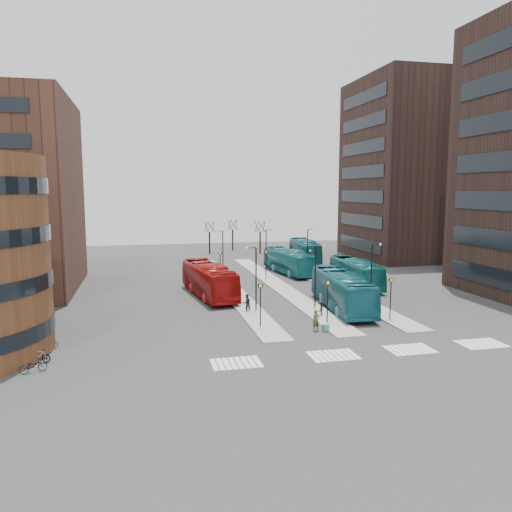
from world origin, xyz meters
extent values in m
plane|color=#2C2C2F|center=(0.00, 0.00, 0.00)|extent=(160.00, 160.00, 0.00)
cube|color=gray|center=(-4.00, 30.00, 0.07)|extent=(2.50, 45.00, 0.15)
cube|color=gray|center=(2.00, 30.00, 0.07)|extent=(2.50, 45.00, 0.15)
cube|color=gray|center=(8.00, 30.00, 0.07)|extent=(2.50, 45.00, 0.15)
cube|color=#1D26A1|center=(0.61, 9.73, 0.31)|extent=(0.55, 0.47, 0.61)
imported|color=#9A0E0B|center=(-6.97, 25.63, 1.81)|extent=(4.83, 13.31, 3.62)
imported|color=#155E6C|center=(5.01, 16.92, 1.82)|extent=(4.41, 13.32, 3.64)
imported|color=#16696F|center=(5.86, 38.03, 1.69)|extent=(4.38, 12.42, 3.39)
imported|color=#12595C|center=(11.14, 27.37, 1.66)|extent=(3.46, 12.03, 3.31)
imported|color=#12525A|center=(11.87, 48.98, 1.77)|extent=(4.48, 12.95, 3.53)
imported|color=#424328|center=(-0.13, 10.05, 0.89)|extent=(0.69, 0.49, 1.78)
imported|color=black|center=(-4.38, 17.72, 0.87)|extent=(0.98, 0.84, 1.74)
imported|color=black|center=(3.71, 15.06, 0.86)|extent=(0.76, 1.10, 1.73)
imported|color=black|center=(1.97, 14.63, 0.76)|extent=(0.99, 1.13, 1.52)
imported|color=gray|center=(-21.00, 5.17, 0.44)|extent=(1.77, 1.13, 0.88)
imported|color=gray|center=(-21.00, 7.05, 0.48)|extent=(1.67, 0.89, 0.97)
imported|color=gray|center=(-21.00, 9.88, 0.41)|extent=(1.66, 1.03, 0.83)
cube|color=silver|center=(-9.50, 4.00, 0.01)|extent=(0.35, 2.40, 0.01)
cube|color=silver|center=(-9.07, 4.00, 0.01)|extent=(0.35, 2.40, 0.01)
cube|color=silver|center=(-8.64, 4.00, 0.01)|extent=(0.35, 2.40, 0.01)
cube|color=silver|center=(-8.21, 4.00, 0.01)|extent=(0.35, 2.40, 0.01)
cube|color=silver|center=(-7.79, 4.00, 0.01)|extent=(0.35, 2.40, 0.01)
cube|color=silver|center=(-7.36, 4.00, 0.01)|extent=(0.35, 2.40, 0.01)
cube|color=silver|center=(-6.93, 4.00, 0.01)|extent=(0.35, 2.40, 0.01)
cube|color=silver|center=(-6.50, 4.00, 0.01)|extent=(0.35, 2.40, 0.01)
cube|color=silver|center=(-2.50, 4.00, 0.01)|extent=(0.35, 2.40, 0.01)
cube|color=silver|center=(-2.07, 4.00, 0.01)|extent=(0.35, 2.40, 0.01)
cube|color=silver|center=(-1.64, 4.00, 0.01)|extent=(0.35, 2.40, 0.01)
cube|color=silver|center=(-1.21, 4.00, 0.01)|extent=(0.35, 2.40, 0.01)
cube|color=silver|center=(-0.79, 4.00, 0.01)|extent=(0.35, 2.40, 0.01)
cube|color=silver|center=(-0.36, 4.00, 0.01)|extent=(0.35, 2.40, 0.01)
cube|color=silver|center=(0.07, 4.00, 0.01)|extent=(0.35, 2.40, 0.01)
cube|color=silver|center=(0.50, 4.00, 0.01)|extent=(0.35, 2.40, 0.01)
cube|color=silver|center=(3.50, 4.00, 0.01)|extent=(0.35, 2.40, 0.01)
cube|color=silver|center=(3.93, 4.00, 0.01)|extent=(0.35, 2.40, 0.01)
cube|color=silver|center=(4.36, 4.00, 0.01)|extent=(0.35, 2.40, 0.01)
cube|color=silver|center=(4.79, 4.00, 0.01)|extent=(0.35, 2.40, 0.01)
cube|color=silver|center=(5.21, 4.00, 0.01)|extent=(0.35, 2.40, 0.01)
cube|color=silver|center=(5.64, 4.00, 0.01)|extent=(0.35, 2.40, 0.01)
cube|color=silver|center=(6.07, 4.00, 0.01)|extent=(0.35, 2.40, 0.01)
cube|color=silver|center=(6.50, 4.00, 0.01)|extent=(0.35, 2.40, 0.01)
cube|color=silver|center=(9.50, 4.00, 0.01)|extent=(0.35, 2.40, 0.01)
cube|color=silver|center=(9.93, 4.00, 0.01)|extent=(0.35, 2.40, 0.01)
cube|color=silver|center=(10.36, 4.00, 0.01)|extent=(0.35, 2.40, 0.01)
cube|color=silver|center=(10.79, 4.00, 0.01)|extent=(0.35, 2.40, 0.01)
cube|color=silver|center=(11.21, 4.00, 0.01)|extent=(0.35, 2.40, 0.01)
cube|color=silver|center=(11.64, 4.00, 0.01)|extent=(0.35, 2.40, 0.01)
cube|color=silver|center=(12.07, 4.00, 0.01)|extent=(0.35, 2.40, 0.01)
cube|color=silver|center=(12.50, 4.00, 0.01)|extent=(0.35, 2.40, 0.01)
cube|color=black|center=(21.94, 16.00, 2.50)|extent=(0.12, 16.00, 2.00)
cube|color=black|center=(21.94, 16.00, 6.50)|extent=(0.12, 16.00, 2.00)
cube|color=black|center=(21.94, 16.00, 10.50)|extent=(0.12, 16.00, 2.00)
cube|color=black|center=(21.94, 16.00, 14.50)|extent=(0.12, 16.00, 2.00)
cube|color=black|center=(21.94, 16.00, 18.50)|extent=(0.12, 16.00, 2.00)
cube|color=black|center=(21.94, 16.00, 22.50)|extent=(0.12, 16.00, 2.00)
cube|color=black|center=(32.00, 50.00, 15.00)|extent=(20.00, 20.00, 30.00)
cube|color=black|center=(21.94, 50.00, 2.50)|extent=(0.12, 16.00, 2.00)
cube|color=black|center=(21.94, 50.00, 6.50)|extent=(0.12, 16.00, 2.00)
cube|color=black|center=(21.94, 50.00, 10.50)|extent=(0.12, 16.00, 2.00)
cube|color=black|center=(21.94, 50.00, 14.50)|extent=(0.12, 16.00, 2.00)
cube|color=black|center=(21.94, 50.00, 18.50)|extent=(0.12, 16.00, 2.00)
cube|color=black|center=(21.94, 50.00, 22.50)|extent=(0.12, 16.00, 2.00)
cube|color=black|center=(21.94, 50.00, 26.50)|extent=(0.12, 16.00, 2.00)
cylinder|color=black|center=(-4.40, 12.00, 1.90)|extent=(0.10, 0.10, 3.50)
cube|color=black|center=(-4.40, 12.00, 3.65)|extent=(0.45, 0.10, 0.30)
cube|color=yellow|center=(-4.40, 11.94, 3.65)|extent=(0.20, 0.02, 0.20)
cylinder|color=black|center=(-4.40, 34.00, 1.90)|extent=(0.10, 0.10, 3.50)
cube|color=black|center=(-4.40, 34.00, 3.65)|extent=(0.45, 0.10, 0.30)
cube|color=yellow|center=(-4.40, 33.94, 3.65)|extent=(0.20, 0.02, 0.20)
cylinder|color=black|center=(1.60, 12.00, 1.90)|extent=(0.10, 0.10, 3.50)
cube|color=black|center=(1.60, 12.00, 3.65)|extent=(0.45, 0.10, 0.30)
cube|color=yellow|center=(1.60, 11.94, 3.65)|extent=(0.20, 0.02, 0.20)
cylinder|color=black|center=(1.60, 34.00, 1.90)|extent=(0.10, 0.10, 3.50)
cube|color=black|center=(1.60, 34.00, 3.65)|extent=(0.45, 0.10, 0.30)
cube|color=yellow|center=(1.60, 33.94, 3.65)|extent=(0.20, 0.02, 0.20)
cylinder|color=black|center=(7.60, 12.00, 1.90)|extent=(0.10, 0.10, 3.50)
cube|color=black|center=(7.60, 12.00, 3.65)|extent=(0.45, 0.10, 0.30)
cube|color=yellow|center=(7.60, 11.94, 3.65)|extent=(0.20, 0.02, 0.20)
cylinder|color=black|center=(7.60, 34.00, 1.90)|extent=(0.10, 0.10, 3.50)
cube|color=black|center=(7.60, 34.00, 3.65)|extent=(0.45, 0.10, 0.30)
cube|color=yellow|center=(7.60, 33.94, 3.65)|extent=(0.20, 0.02, 0.20)
cylinder|color=black|center=(-3.40, 18.00, 3.15)|extent=(0.14, 0.14, 6.00)
cylinder|color=black|center=(-3.85, 18.00, 6.15)|extent=(0.90, 0.08, 0.08)
sphere|color=silver|center=(-4.30, 18.00, 6.15)|extent=(0.24, 0.24, 0.24)
cylinder|color=black|center=(-3.40, 38.00, 3.15)|extent=(0.14, 0.14, 6.00)
cylinder|color=black|center=(-3.85, 38.00, 6.15)|extent=(0.90, 0.08, 0.08)
sphere|color=silver|center=(-4.30, 38.00, 6.15)|extent=(0.24, 0.24, 0.24)
cylinder|color=black|center=(2.60, 18.00, 3.15)|extent=(0.14, 0.14, 6.00)
cylinder|color=black|center=(3.05, 18.00, 6.15)|extent=(0.90, 0.08, 0.08)
sphere|color=silver|center=(3.50, 18.00, 6.15)|extent=(0.24, 0.24, 0.24)
cylinder|color=black|center=(2.60, 38.00, 3.15)|extent=(0.14, 0.14, 6.00)
cylinder|color=black|center=(3.05, 38.00, 6.15)|extent=(0.90, 0.08, 0.08)
sphere|color=silver|center=(3.50, 38.00, 6.15)|extent=(0.24, 0.24, 0.24)
cylinder|color=black|center=(8.60, 18.00, 3.15)|extent=(0.14, 0.14, 6.00)
cylinder|color=black|center=(9.05, 18.00, 6.15)|extent=(0.90, 0.08, 0.08)
sphere|color=silver|center=(9.50, 18.00, 6.15)|extent=(0.24, 0.24, 0.24)
cylinder|color=black|center=(8.60, 38.00, 3.15)|extent=(0.14, 0.14, 6.00)
cylinder|color=black|center=(9.05, 38.00, 6.15)|extent=(0.90, 0.08, 0.08)
sphere|color=silver|center=(9.50, 38.00, 6.15)|extent=(0.24, 0.24, 0.24)
cylinder|color=black|center=(-2.00, 62.00, 2.00)|extent=(0.30, 0.30, 4.00)
cylinder|color=black|center=(-1.30, 62.00, 4.90)|extent=(0.10, 1.56, 1.95)
cylinder|color=black|center=(-1.78, 62.67, 4.90)|extent=(1.48, 0.59, 1.97)
cylinder|color=black|center=(-2.57, 62.41, 4.90)|extent=(0.90, 1.31, 1.99)
cylinder|color=black|center=(-2.57, 61.59, 4.90)|extent=(0.89, 1.31, 1.99)
cylinder|color=black|center=(-1.79, 61.33, 4.90)|extent=(1.48, 0.58, 1.97)
cylinder|color=black|center=(3.00, 66.00, 2.00)|extent=(0.30, 0.30, 4.00)
cylinder|color=black|center=(3.70, 66.00, 4.90)|extent=(0.10, 1.56, 1.95)
cylinder|color=black|center=(3.22, 66.67, 4.90)|extent=(1.48, 0.59, 1.97)
cylinder|color=black|center=(2.43, 66.41, 4.90)|extent=(0.90, 1.31, 1.99)
cylinder|color=black|center=(2.43, 65.59, 4.90)|extent=(0.89, 1.31, 1.99)
cylinder|color=black|center=(3.21, 65.33, 4.90)|extent=(1.48, 0.58, 1.97)
cylinder|color=black|center=(7.00, 60.00, 2.00)|extent=(0.30, 0.30, 4.00)
cylinder|color=black|center=(7.70, 60.00, 4.90)|extent=(0.10, 1.56, 1.95)
cylinder|color=black|center=(7.22, 60.67, 4.90)|extent=(1.48, 0.59, 1.97)
cylinder|color=black|center=(6.43, 60.41, 4.90)|extent=(0.90, 1.31, 1.99)
cylinder|color=black|center=(6.43, 59.59, 4.90)|extent=(0.89, 1.31, 1.99)
cylinder|color=black|center=(7.21, 59.33, 4.90)|extent=(1.48, 0.58, 1.97)
camera|label=1|loc=(-13.94, -27.94, 11.66)|focal=35.00mm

